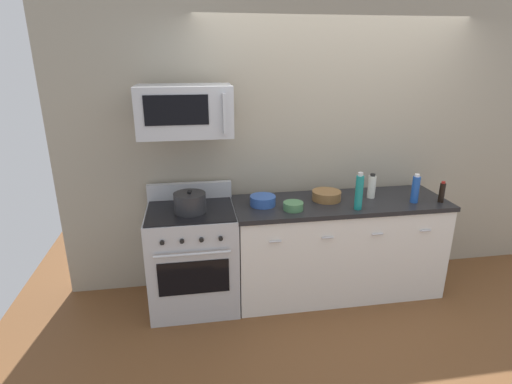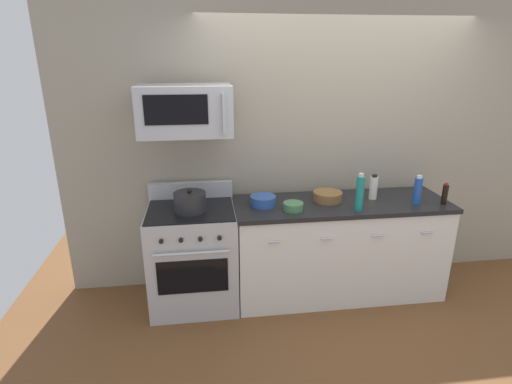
# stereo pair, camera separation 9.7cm
# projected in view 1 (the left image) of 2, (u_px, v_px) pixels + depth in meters

# --- Properties ---
(ground_plane) EXTENTS (6.03, 6.03, 0.00)m
(ground_plane) POSITION_uv_depth(u_px,v_px,m) (334.00, 289.00, 3.94)
(ground_plane) COLOR brown
(back_wall) EXTENTS (5.03, 0.10, 2.70)m
(back_wall) POSITION_uv_depth(u_px,v_px,m) (329.00, 145.00, 3.88)
(back_wall) COLOR #9E937F
(back_wall) RESTS_ON ground_plane
(counter_unit) EXTENTS (1.94, 0.66, 0.92)m
(counter_unit) POSITION_uv_depth(u_px,v_px,m) (337.00, 247.00, 3.79)
(counter_unit) COLOR silver
(counter_unit) RESTS_ON ground_plane
(range_oven) EXTENTS (0.76, 0.69, 1.07)m
(range_oven) POSITION_uv_depth(u_px,v_px,m) (193.00, 257.00, 3.59)
(range_oven) COLOR #B7BABF
(range_oven) RESTS_ON ground_plane
(microwave) EXTENTS (0.74, 0.44, 0.40)m
(microwave) POSITION_uv_depth(u_px,v_px,m) (185.00, 111.00, 3.21)
(microwave) COLOR #B7BABF
(bottle_soda_blue) EXTENTS (0.07, 0.07, 0.26)m
(bottle_soda_blue) POSITION_uv_depth(u_px,v_px,m) (415.00, 189.00, 3.57)
(bottle_soda_blue) COLOR #1E4CA5
(bottle_soda_blue) RESTS_ON countertop_slab
(bottle_vinegar_white) EXTENTS (0.07, 0.07, 0.23)m
(bottle_vinegar_white) POSITION_uv_depth(u_px,v_px,m) (372.00, 186.00, 3.70)
(bottle_vinegar_white) COLOR silver
(bottle_vinegar_white) RESTS_ON countertop_slab
(bottle_soy_sauce_dark) EXTENTS (0.05, 0.05, 0.19)m
(bottle_soy_sauce_dark) POSITION_uv_depth(u_px,v_px,m) (442.00, 192.00, 3.59)
(bottle_soy_sauce_dark) COLOR black
(bottle_soy_sauce_dark) RESTS_ON countertop_slab
(bottle_sparkling_teal) EXTENTS (0.07, 0.07, 0.33)m
(bottle_sparkling_teal) POSITION_uv_depth(u_px,v_px,m) (359.00, 192.00, 3.41)
(bottle_sparkling_teal) COLOR #197F7A
(bottle_sparkling_teal) RESTS_ON countertop_slab
(bowl_blue_mixing) EXTENTS (0.23, 0.23, 0.08)m
(bowl_blue_mixing) POSITION_uv_depth(u_px,v_px,m) (263.00, 200.00, 3.53)
(bowl_blue_mixing) COLOR #2D519E
(bowl_blue_mixing) RESTS_ON countertop_slab
(bowl_wooden_salad) EXTENTS (0.26, 0.26, 0.08)m
(bowl_wooden_salad) POSITION_uv_depth(u_px,v_px,m) (326.00, 195.00, 3.66)
(bowl_wooden_salad) COLOR brown
(bowl_wooden_salad) RESTS_ON countertop_slab
(bowl_green_glaze) EXTENTS (0.17, 0.17, 0.07)m
(bowl_green_glaze) POSITION_uv_depth(u_px,v_px,m) (293.00, 206.00, 3.43)
(bowl_green_glaze) COLOR #477A4C
(bowl_green_glaze) RESTS_ON countertop_slab
(stockpot) EXTENTS (0.27, 0.27, 0.20)m
(stockpot) POSITION_uv_depth(u_px,v_px,m) (190.00, 203.00, 3.36)
(stockpot) COLOR #262628
(stockpot) RESTS_ON range_oven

